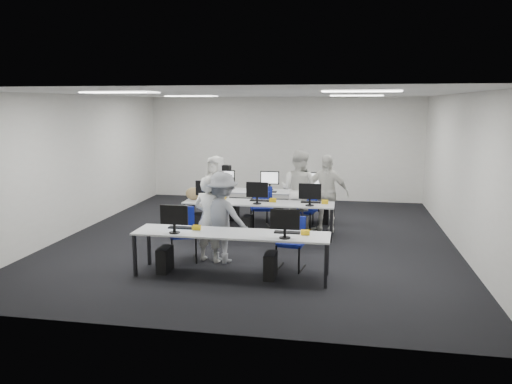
% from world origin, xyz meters
% --- Properties ---
extents(room, '(9.00, 9.02, 3.00)m').
position_xyz_m(room, '(0.00, 0.00, 1.50)').
color(room, black).
rests_on(room, ground).
extents(ceiling_panels, '(5.20, 4.60, 0.02)m').
position_xyz_m(ceiling_panels, '(0.00, 0.00, 2.98)').
color(ceiling_panels, white).
rests_on(ceiling_panels, room).
extents(desk_front, '(3.20, 0.70, 0.73)m').
position_xyz_m(desk_front, '(0.00, -2.40, 0.68)').
color(desk_front, silver).
rests_on(desk_front, ground).
extents(desk_mid, '(3.20, 0.70, 0.73)m').
position_xyz_m(desk_mid, '(0.00, 0.20, 0.68)').
color(desk_mid, silver).
rests_on(desk_mid, ground).
extents(desk_back, '(3.20, 0.70, 0.73)m').
position_xyz_m(desk_back, '(0.00, 1.60, 0.68)').
color(desk_back, silver).
rests_on(desk_back, ground).
extents(equipment_front, '(2.51, 0.41, 1.19)m').
position_xyz_m(equipment_front, '(-0.19, -2.42, 0.36)').
color(equipment_front, '#0D4AAE').
rests_on(equipment_front, desk_front).
extents(equipment_mid, '(2.91, 0.41, 1.19)m').
position_xyz_m(equipment_mid, '(-0.19, 0.18, 0.36)').
color(equipment_mid, white).
rests_on(equipment_mid, desk_mid).
extents(equipment_back, '(2.91, 0.41, 1.19)m').
position_xyz_m(equipment_back, '(0.19, 1.62, 0.36)').
color(equipment_back, white).
rests_on(equipment_back, desk_back).
extents(chair_0, '(0.61, 0.64, 0.94)m').
position_xyz_m(chair_0, '(-1.04, -1.75, 0.30)').
color(chair_0, navy).
rests_on(chair_0, ground).
extents(chair_1, '(0.50, 0.53, 0.89)m').
position_xyz_m(chair_1, '(0.92, -1.87, 0.28)').
color(chair_1, navy).
rests_on(chair_1, ground).
extents(chair_2, '(0.48, 0.52, 0.92)m').
position_xyz_m(chair_2, '(-1.13, 0.85, 0.29)').
color(chair_2, navy).
rests_on(chair_2, ground).
extents(chair_3, '(0.54, 0.57, 0.94)m').
position_xyz_m(chair_3, '(-0.01, 0.80, 0.30)').
color(chair_3, navy).
rests_on(chair_3, ground).
extents(chair_4, '(0.50, 0.53, 0.86)m').
position_xyz_m(chair_4, '(0.94, 0.81, 0.27)').
color(chair_4, navy).
rests_on(chair_4, ground).
extents(chair_5, '(0.40, 0.44, 0.82)m').
position_xyz_m(chair_5, '(-1.13, 1.01, 0.26)').
color(chair_5, navy).
rests_on(chair_5, ground).
extents(chair_6, '(0.53, 0.55, 0.85)m').
position_xyz_m(chair_6, '(-0.10, 0.98, 0.27)').
color(chair_6, navy).
rests_on(chair_6, ground).
extents(chair_7, '(0.59, 0.61, 0.92)m').
position_xyz_m(chair_7, '(0.98, 0.97, 0.29)').
color(chair_7, navy).
rests_on(chair_7, ground).
extents(handbag, '(0.33, 0.21, 0.27)m').
position_xyz_m(handbag, '(-1.45, 0.21, 0.87)').
color(handbag, '#926F4B').
rests_on(handbag, desk_mid).
extents(student_0, '(0.64, 0.50, 1.55)m').
position_xyz_m(student_0, '(-0.57, -1.70, 0.78)').
color(student_0, beige).
rests_on(student_0, ground).
extents(student_1, '(1.05, 0.94, 1.79)m').
position_xyz_m(student_1, '(0.79, 0.89, 0.90)').
color(student_1, beige).
rests_on(student_1, ground).
extents(student_2, '(0.90, 0.69, 1.62)m').
position_xyz_m(student_2, '(-1.14, 1.00, 0.81)').
color(student_2, beige).
rests_on(student_2, ground).
extents(student_3, '(1.03, 0.48, 1.71)m').
position_xyz_m(student_3, '(1.39, 0.89, 0.85)').
color(student_3, beige).
rests_on(student_3, ground).
extents(photographer, '(1.17, 0.87, 1.62)m').
position_xyz_m(photographer, '(-0.33, -1.70, 0.81)').
color(photographer, slate).
rests_on(photographer, ground).
extents(dslr_camera, '(0.18, 0.21, 0.10)m').
position_xyz_m(dslr_camera, '(-0.28, -1.53, 1.68)').
color(dslr_camera, black).
rests_on(dslr_camera, photographer).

